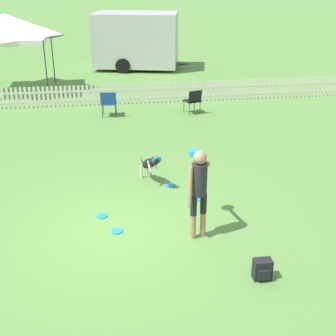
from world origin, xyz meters
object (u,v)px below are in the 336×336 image
at_px(frisbee_near_dog, 102,216).
at_px(frisbee_midfield, 198,199).
at_px(equipment_trailer, 136,40).
at_px(backpack_on_grass, 262,270).
at_px(canopy_tent_main, 6,27).
at_px(leaping_dog, 150,163).
at_px(frisbee_far_scatter, 117,231).
at_px(handler_person, 199,183).
at_px(folding_chair_blue_left, 109,102).
at_px(frisbee_near_handler, 170,185).
at_px(folding_chair_center, 193,99).

relative_size(frisbee_near_dog, frisbee_midfield, 1.00).
relative_size(frisbee_near_dog, equipment_trailer, 0.04).
relative_size(backpack_on_grass, canopy_tent_main, 0.12).
relative_size(frisbee_near_dog, backpack_on_grass, 0.62).
bearing_deg(leaping_dog, frisbee_far_scatter, 52.59).
relative_size(handler_person, folding_chair_blue_left, 1.98).
distance_m(frisbee_near_handler, equipment_trailer, 13.34).
distance_m(leaping_dog, folding_chair_center, 5.67).
bearing_deg(frisbee_near_dog, handler_person, -28.81).
bearing_deg(handler_person, frisbee_far_scatter, 152.81).
height_order(folding_chair_blue_left, equipment_trailer, equipment_trailer).
xyz_separation_m(frisbee_midfield, folding_chair_blue_left, (-1.73, 6.29, 0.51)).
bearing_deg(frisbee_near_dog, frisbee_midfield, 12.73).
distance_m(folding_chair_blue_left, folding_chair_center, 2.84).
xyz_separation_m(handler_person, backpack_on_grass, (0.77, -1.45, -0.92)).
bearing_deg(frisbee_near_handler, leaping_dog, 156.79).
relative_size(frisbee_far_scatter, folding_chair_blue_left, 0.25).
distance_m(leaping_dog, frisbee_near_dog, 1.88).
xyz_separation_m(folding_chair_blue_left, equipment_trailer, (1.56, 7.73, 0.85)).
relative_size(handler_person, frisbee_near_handler, 7.89).
bearing_deg(frisbee_near_handler, folding_chair_center, 73.52).
bearing_deg(leaping_dog, frisbee_near_dog, 36.51).
height_order(frisbee_midfield, folding_chair_center, folding_chair_center).
relative_size(frisbee_midfield, equipment_trailer, 0.04).
bearing_deg(backpack_on_grass, frisbee_midfield, 99.05).
bearing_deg(frisbee_near_dog, leaping_dog, 51.01).
xyz_separation_m(leaping_dog, folding_chair_center, (2.05, 5.29, -0.00)).
relative_size(backpack_on_grass, equipment_trailer, 0.07).
xyz_separation_m(handler_person, frisbee_far_scatter, (-1.50, 0.34, -1.08)).
bearing_deg(handler_person, equipment_trailer, 74.96).
relative_size(frisbee_far_scatter, equipment_trailer, 0.04).
bearing_deg(frisbee_far_scatter, leaping_dog, 67.09).
distance_m(canopy_tent_main, equipment_trailer, 6.61).
distance_m(frisbee_near_handler, backpack_on_grass, 3.78).
xyz_separation_m(frisbee_near_handler, frisbee_midfield, (0.51, -0.76, 0.00)).
bearing_deg(folding_chair_blue_left, folding_chair_center, -175.78).
distance_m(frisbee_far_scatter, folding_chair_center, 7.91).
bearing_deg(folding_chair_blue_left, handler_person, 105.89).
relative_size(leaping_dog, backpack_on_grass, 3.27).
height_order(frisbee_near_dog, folding_chair_blue_left, folding_chair_blue_left).
bearing_deg(handler_person, frisbee_near_handler, 80.61).
height_order(folding_chair_center, canopy_tent_main, canopy_tent_main).
xyz_separation_m(handler_person, leaping_dog, (-0.63, 2.39, -0.59)).
relative_size(leaping_dog, folding_chair_blue_left, 1.34).
bearing_deg(frisbee_near_handler, frisbee_far_scatter, -124.86).
relative_size(folding_chair_blue_left, equipment_trailer, 0.18).
xyz_separation_m(leaping_dog, backpack_on_grass, (1.40, -3.84, -0.33)).
height_order(frisbee_far_scatter, equipment_trailer, equipment_trailer).
xyz_separation_m(backpack_on_grass, equipment_trailer, (-0.63, 16.92, 1.20)).
xyz_separation_m(frisbee_near_handler, frisbee_far_scatter, (-1.30, -1.86, 0.00)).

